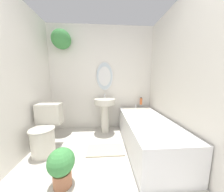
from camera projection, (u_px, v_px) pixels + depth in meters
name	position (u px, v px, depth m)	size (l,w,h in m)	color
wall_back	(96.00, 74.00, 2.64)	(2.49, 0.40, 2.40)	silver
wall_left	(3.00, 79.00, 1.41)	(0.06, 2.48, 2.40)	silver
wall_right	(187.00, 79.00, 1.58)	(0.06, 2.48, 2.40)	silver
toilet	(46.00, 131.00, 1.86)	(0.40, 0.56, 0.77)	beige
pedestal_sink	(105.00, 109.00, 2.49)	(0.46, 0.46, 0.87)	beige
bathtub	(147.00, 132.00, 1.98)	(0.74, 1.67, 0.60)	silver
shampoo_bottle	(141.00, 101.00, 2.68)	(0.06, 0.06, 0.18)	#DB6633
potted_plant	(61.00, 165.00, 1.25)	(0.29, 0.29, 0.45)	#9E6042
bath_mat	(105.00, 150.00, 1.91)	(0.62, 0.34, 0.02)	#B7A88E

